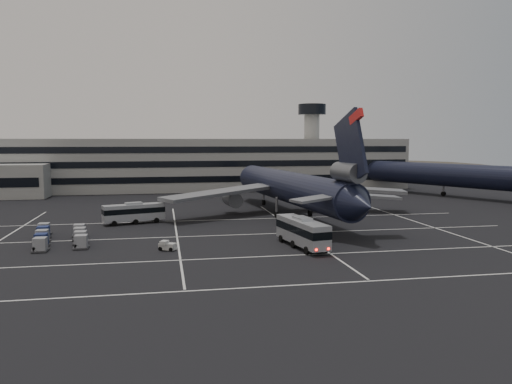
% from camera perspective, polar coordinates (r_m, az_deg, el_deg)
% --- Properties ---
extents(ground, '(260.00, 260.00, 0.00)m').
position_cam_1_polar(ground, '(68.55, -3.88, -5.61)').
color(ground, black).
rests_on(ground, ground).
extents(lane_markings, '(90.00, 55.62, 0.01)m').
position_cam_1_polar(lane_markings, '(69.37, -3.17, -5.46)').
color(lane_markings, silver).
rests_on(lane_markings, ground).
extents(terminal, '(125.00, 26.00, 24.00)m').
position_cam_1_polar(terminal, '(138.11, -8.57, 3.09)').
color(terminal, gray).
rests_on(terminal, ground).
extents(hills, '(352.00, 180.00, 44.00)m').
position_cam_1_polar(hills, '(239.50, -4.33, -0.21)').
color(hills, '#38332B').
rests_on(hills, ground).
extents(trijet_main, '(47.16, 57.68, 18.08)m').
position_cam_1_polar(trijet_main, '(90.20, 3.98, 0.56)').
color(trijet_main, black).
rests_on(trijet_main, ground).
extents(trijet_far, '(33.41, 53.49, 18.08)m').
position_cam_1_polar(trijet_far, '(130.17, 21.06, 1.92)').
color(trijet_far, black).
rests_on(trijet_far, ground).
extents(bus_near, '(4.42, 11.45, 3.95)m').
position_cam_1_polar(bus_near, '(64.31, 5.30, -4.43)').
color(bus_near, '#9FA2A7').
rests_on(bus_near, ground).
extents(bus_far, '(10.19, 5.13, 3.51)m').
position_cam_1_polar(bus_far, '(84.59, -13.79, -2.23)').
color(bus_far, '#9FA2A7').
rests_on(bus_far, ground).
extents(tug_b, '(2.32, 2.02, 1.28)m').
position_cam_1_polar(tug_b, '(63.56, -10.01, -6.08)').
color(tug_b, '#B8B8B4').
rests_on(tug_b, ground).
extents(uld_cluster, '(8.89, 13.66, 1.77)m').
position_cam_1_polar(uld_cluster, '(72.24, -21.57, -4.72)').
color(uld_cluster, '#2D2D30').
rests_on(uld_cluster, ground).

